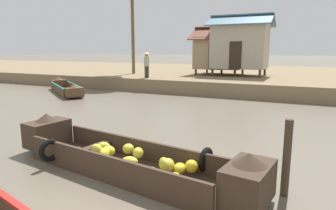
{
  "coord_description": "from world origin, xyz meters",
  "views": [
    {
      "loc": [
        3.19,
        -1.43,
        2.57
      ],
      "look_at": [
        -0.43,
        6.22,
        0.99
      ],
      "focal_mm": 31.38,
      "sensor_mm": 36.0,
      "label": 1
    }
  ],
  "objects_px": {
    "cargo_boat_upstream": "(66,89)",
    "stilt_house_left": "(220,52)",
    "stilt_house_mid_left": "(240,45)",
    "banana_boat": "(125,158)",
    "vendor_person": "(147,63)",
    "mooring_post": "(287,158)"
  },
  "relations": [
    {
      "from": "cargo_boat_upstream",
      "to": "stilt_house_left",
      "type": "relative_size",
      "value": 1.27
    },
    {
      "from": "stilt_house_mid_left",
      "to": "banana_boat",
      "type": "bearing_deg",
      "value": -86.48
    },
    {
      "from": "banana_boat",
      "to": "vendor_person",
      "type": "relative_size",
      "value": 3.67
    },
    {
      "from": "banana_boat",
      "to": "cargo_boat_upstream",
      "type": "relative_size",
      "value": 1.24
    },
    {
      "from": "banana_boat",
      "to": "stilt_house_mid_left",
      "type": "xyz_separation_m",
      "value": [
        -0.98,
        15.87,
        2.58
      ]
    },
    {
      "from": "cargo_boat_upstream",
      "to": "vendor_person",
      "type": "bearing_deg",
      "value": 39.5
    },
    {
      "from": "cargo_boat_upstream",
      "to": "stilt_house_mid_left",
      "type": "relative_size",
      "value": 1.16
    },
    {
      "from": "cargo_boat_upstream",
      "to": "stilt_house_left",
      "type": "xyz_separation_m",
      "value": [
        7.38,
        7.83,
        2.18
      ]
    },
    {
      "from": "stilt_house_mid_left",
      "to": "mooring_post",
      "type": "xyz_separation_m",
      "value": [
        4.12,
        -15.5,
        -2.2
      ]
    },
    {
      "from": "stilt_house_left",
      "to": "mooring_post",
      "type": "xyz_separation_m",
      "value": [
        5.6,
        -15.86,
        -1.74
      ]
    },
    {
      "from": "banana_boat",
      "to": "vendor_person",
      "type": "height_order",
      "value": "vendor_person"
    },
    {
      "from": "stilt_house_left",
      "to": "mooring_post",
      "type": "height_order",
      "value": "stilt_house_left"
    },
    {
      "from": "cargo_boat_upstream",
      "to": "mooring_post",
      "type": "distance_m",
      "value": 15.28
    },
    {
      "from": "vendor_person",
      "to": "cargo_boat_upstream",
      "type": "bearing_deg",
      "value": -140.5
    },
    {
      "from": "stilt_house_left",
      "to": "cargo_boat_upstream",
      "type": "bearing_deg",
      "value": -133.32
    },
    {
      "from": "stilt_house_left",
      "to": "stilt_house_mid_left",
      "type": "xyz_separation_m",
      "value": [
        1.49,
        -0.36,
        0.46
      ]
    },
    {
      "from": "vendor_person",
      "to": "stilt_house_left",
      "type": "bearing_deg",
      "value": 52.82
    },
    {
      "from": "mooring_post",
      "to": "cargo_boat_upstream",
      "type": "bearing_deg",
      "value": 148.25
    },
    {
      "from": "vendor_person",
      "to": "mooring_post",
      "type": "bearing_deg",
      "value": -50.84
    },
    {
      "from": "mooring_post",
      "to": "vendor_person",
      "type": "bearing_deg",
      "value": 129.16
    },
    {
      "from": "stilt_house_left",
      "to": "mooring_post",
      "type": "bearing_deg",
      "value": -70.54
    },
    {
      "from": "cargo_boat_upstream",
      "to": "banana_boat",
      "type": "bearing_deg",
      "value": -40.49
    }
  ]
}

